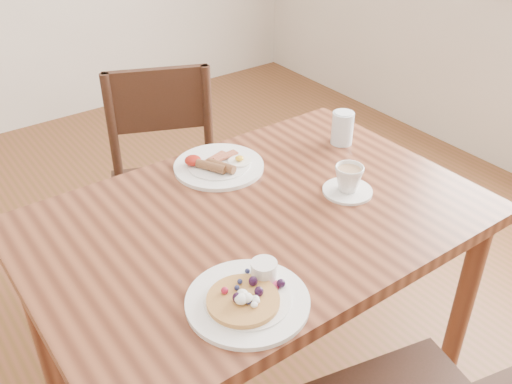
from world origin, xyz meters
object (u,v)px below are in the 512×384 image
at_px(chair_far, 168,180).
at_px(pancake_plate, 248,297).
at_px(teacup_saucer, 348,181).
at_px(water_glass, 342,128).
at_px(dining_table, 256,244).
at_px(breakfast_plate, 218,165).

relative_size(chair_far, pancake_plate, 3.26).
relative_size(teacup_saucer, water_glass, 1.32).
xyz_separation_m(dining_table, chair_far, (0.08, 0.67, -0.16)).
distance_m(pancake_plate, water_glass, 0.79).
bearing_deg(teacup_saucer, chair_far, 104.66).
distance_m(chair_far, water_glass, 0.71).
relative_size(chair_far, water_glass, 8.30).
height_order(dining_table, teacup_saucer, teacup_saucer).
xyz_separation_m(dining_table, pancake_plate, (-0.21, -0.26, 0.11)).
bearing_deg(pancake_plate, teacup_saucer, 21.98).
height_order(chair_far, pancake_plate, chair_far).
bearing_deg(teacup_saucer, water_glass, 50.10).
distance_m(dining_table, breakfast_plate, 0.29).
distance_m(chair_far, teacup_saucer, 0.82).
bearing_deg(breakfast_plate, chair_far, 85.74).
bearing_deg(chair_far, pancake_plate, 96.39).
xyz_separation_m(pancake_plate, breakfast_plate, (0.26, 0.52, -0.00)).
bearing_deg(water_glass, chair_far, 126.77).
distance_m(breakfast_plate, teacup_saucer, 0.39).
xyz_separation_m(chair_far, pancake_plate, (-0.29, -0.93, 0.27)).
distance_m(dining_table, teacup_saucer, 0.31).
bearing_deg(teacup_saucer, dining_table, 166.65).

